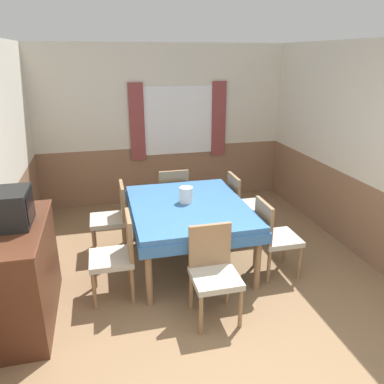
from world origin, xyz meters
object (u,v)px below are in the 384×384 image
object	(u,v)px
sideboard	(26,273)
vase	(186,195)
chair_head_window	(172,195)
chair_right_near	(273,235)
chair_left_near	(117,253)
chair_right_far	(242,203)
chair_head_near	(213,269)
dining_table	(189,212)
tv	(13,208)
chair_left_far	(113,216)

from	to	relation	value
sideboard	vase	world-z (taller)	sideboard
chair_head_window	vase	world-z (taller)	vase
chair_right_near	chair_head_window	bearing A→B (deg)	-150.14
chair_left_near	chair_right_far	distance (m)	2.00
chair_right_near	sideboard	size ratio (longest dim) A/B	0.73
chair_right_near	vase	bearing A→B (deg)	-122.82
chair_head_near	chair_right_near	xyz separation A→B (m)	(0.87, 0.53, 0.00)
chair_left_near	chair_head_near	size ratio (longest dim) A/B	1.00
chair_right_far	dining_table	bearing A→B (deg)	-60.55
chair_left_near	chair_head_near	world-z (taller)	same
vase	sideboard	bearing A→B (deg)	-156.45
vase	dining_table	bearing A→B (deg)	-81.68
chair_left_near	tv	distance (m)	1.09
chair_left_near	sideboard	bearing A→B (deg)	101.77
dining_table	chair_right_near	size ratio (longest dim) A/B	1.84
chair_left_far	chair_head_window	bearing A→B (deg)	-58.51
chair_right_near	tv	bearing A→B (deg)	-86.99
chair_left_far	vase	xyz separation A→B (m)	(0.86, -0.42, 0.36)
chair_head_window	chair_left_near	xyz separation A→B (m)	(-0.87, -1.52, 0.00)
chair_left_near	chair_left_far	size ratio (longest dim) A/B	1.00
chair_left_far	chair_right_far	world-z (taller)	same
chair_head_near	sideboard	bearing A→B (deg)	-11.65
chair_left_near	chair_right_near	size ratio (longest dim) A/B	1.00
dining_table	tv	bearing A→B (deg)	-160.12
chair_head_near	chair_left_far	world-z (taller)	same
tv	chair_right_far	bearing A→B (deg)	23.24
sideboard	chair_left_near	bearing A→B (deg)	11.77
dining_table	tv	xyz separation A→B (m)	(-1.74, -0.63, 0.48)
tv	chair_right_near	bearing A→B (deg)	3.01
chair_left_near	tv	size ratio (longest dim) A/B	2.18
chair_left_near	chair_right_near	xyz separation A→B (m)	(1.74, 0.00, 0.00)
chair_left_near	chair_head_near	bearing A→B (deg)	-121.49
dining_table	chair_left_far	world-z (taller)	chair_left_far
chair_right_far	sideboard	size ratio (longest dim) A/B	0.73
chair_right_near	chair_right_far	bearing A→B (deg)	-180.00
sideboard	vase	xyz separation A→B (m)	(1.72, 0.75, 0.36)
chair_left_near	sideboard	size ratio (longest dim) A/B	0.73
chair_right_near	sideboard	bearing A→B (deg)	-86.08
chair_left_far	sideboard	bearing A→B (deg)	143.67
dining_table	chair_right_far	distance (m)	1.01
dining_table	vase	xyz separation A→B (m)	(-0.01, 0.08, 0.19)
chair_head_near	chair_right_near	bearing A→B (deg)	-148.51
dining_table	chair_right_near	distance (m)	1.01
sideboard	chair_head_near	bearing A→B (deg)	-11.65
chair_left_far	tv	distance (m)	1.56
chair_left_near	chair_right_near	distance (m)	1.74
dining_table	chair_left_near	xyz separation A→B (m)	(-0.87, -0.49, -0.16)
chair_head_window	chair_left_far	bearing A→B (deg)	-148.51
tv	vase	xyz separation A→B (m)	(1.73, 0.71, -0.29)
chair_head_window	tv	bearing A→B (deg)	-136.44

